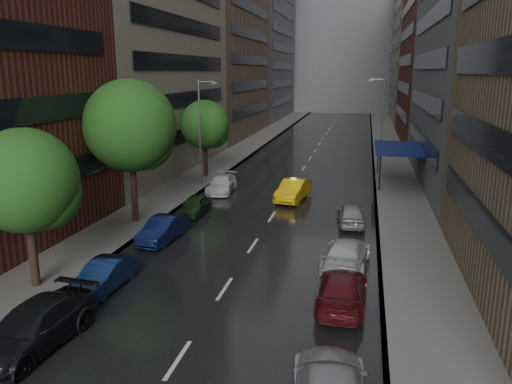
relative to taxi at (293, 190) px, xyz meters
The scene contains 15 objects.
road 23.14m from the taxi, 91.93° to the left, with size 14.00×140.00×0.01m, color black.
sidewalk_left 25.11m from the taxi, 112.93° to the left, with size 4.00×140.00×0.15m, color gray.
sidewalk_right 24.54m from the taxi, 70.42° to the left, with size 4.00×140.00×0.15m, color gray.
buildings_left 38.69m from the taxi, 116.32° to the left, with size 8.00×108.00×38.00m.
buildings_right 35.97m from the taxi, 64.50° to the left, with size 8.05×109.10×36.00m.
building_far 92.38m from the taxi, 90.49° to the left, with size 40.00×14.00×32.00m, color slate.
tree_near 21.31m from the taxi, 116.69° to the right, with size 4.69×4.69×7.47m.
tree_mid 13.65m from the taxi, 138.93° to the right, with size 5.90×5.90×9.40m.
tree_far 12.39m from the taxi, 143.42° to the left, with size 4.55×4.55×7.25m.
taxi is the anchor object (origin of this frame).
parked_cars_left 14.05m from the taxi, 116.08° to the right, with size 2.70×29.88×1.61m.
parked_cars_right 17.16m from the taxi, 74.37° to the right, with size 2.75×24.08×1.57m.
street_lamp_left 9.93m from the taxi, 159.88° to the left, with size 1.74×0.22×9.00m.
street_lamp_right 19.82m from the taxi, 69.03° to the left, with size 1.74×0.22×9.00m.
awning 11.77m from the taxi, 44.68° to the left, with size 4.00×8.00×3.12m.
Camera 1 is at (5.99, -10.62, 9.86)m, focal length 35.00 mm.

